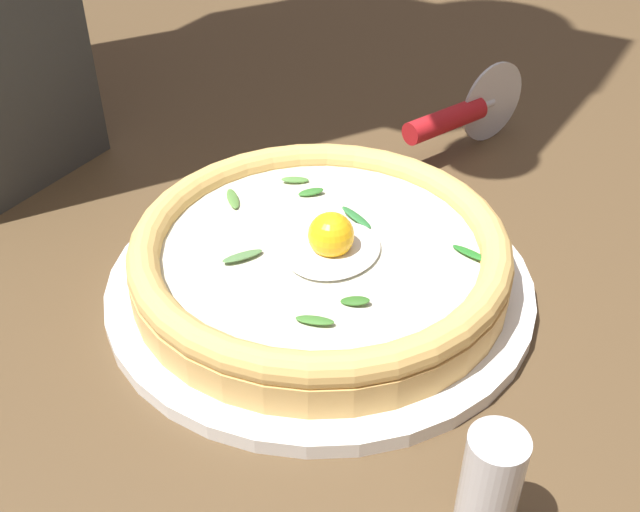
# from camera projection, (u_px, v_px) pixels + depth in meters

# --- Properties ---
(ground_plane) EXTENTS (2.40, 2.40, 0.03)m
(ground_plane) POSITION_uv_depth(u_px,v_px,m) (300.00, 287.00, 0.61)
(ground_plane) COLOR brown
(ground_plane) RESTS_ON ground
(pizza_plate) EXTENTS (0.32, 0.32, 0.01)m
(pizza_plate) POSITION_uv_depth(u_px,v_px,m) (320.00, 283.00, 0.58)
(pizza_plate) COLOR white
(pizza_plate) RESTS_ON ground
(pizza) EXTENTS (0.28, 0.28, 0.06)m
(pizza) POSITION_uv_depth(u_px,v_px,m) (320.00, 254.00, 0.57)
(pizza) COLOR #DEAE60
(pizza) RESTS_ON pizza_plate
(pizza_cutter) EXTENTS (0.15, 0.05, 0.08)m
(pizza_cutter) POSITION_uv_depth(u_px,v_px,m) (460.00, 114.00, 0.74)
(pizza_cutter) COLOR silver
(pizza_cutter) RESTS_ON ground
(pepper_shaker) EXTENTS (0.03, 0.03, 0.08)m
(pepper_shaker) POSITION_uv_depth(u_px,v_px,m) (489.00, 488.00, 0.40)
(pepper_shaker) COLOR silver
(pepper_shaker) RESTS_ON ground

